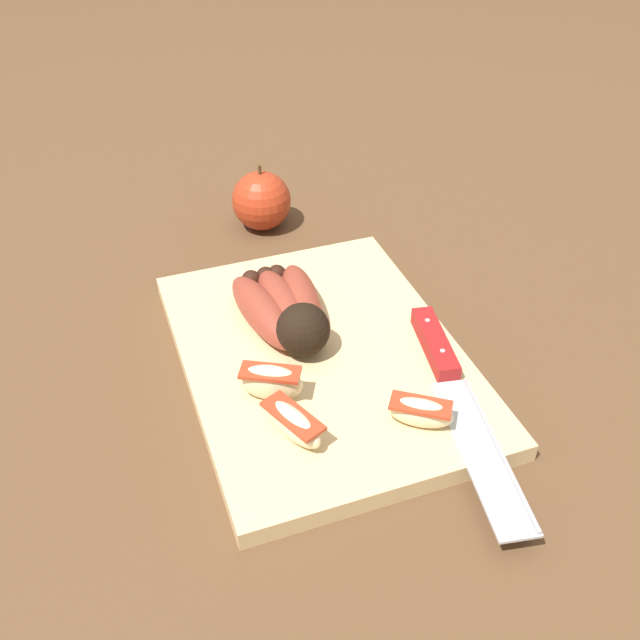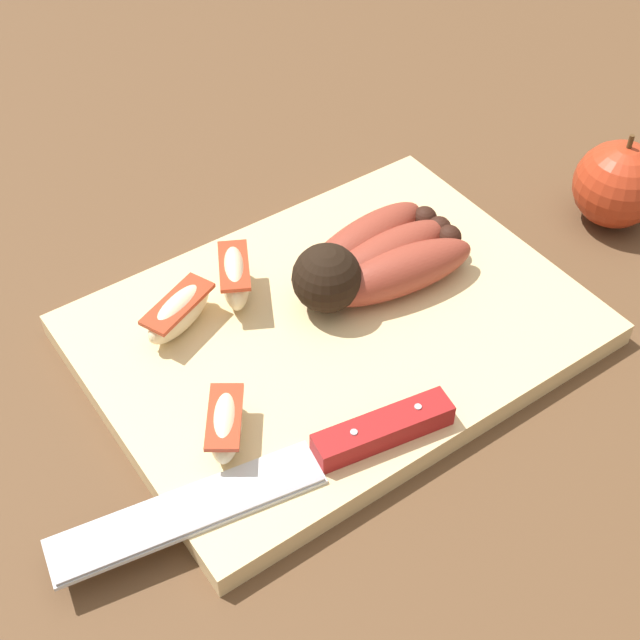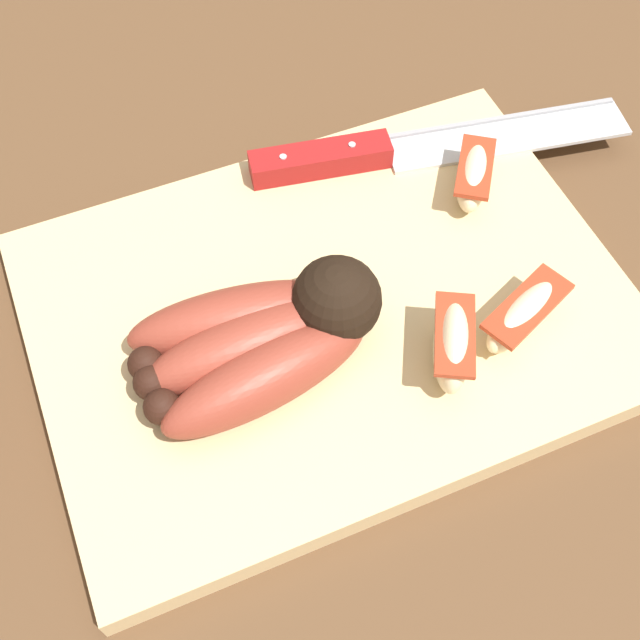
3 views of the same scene
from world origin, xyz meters
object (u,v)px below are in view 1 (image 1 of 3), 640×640
Objects in this scene: apple_wedge_near at (293,423)px; whole_apple at (261,201)px; chefs_knife at (450,377)px; apple_wedge_far at (271,382)px; banana_bunch at (287,310)px; apple_wedge_middle at (420,412)px.

whole_apple is (0.39, -0.08, 0.00)m from apple_wedge_near.
chefs_knife is 0.17m from apple_wedge_far.
whole_apple reaches higher than apple_wedge_near.
chefs_knife is 0.38m from whole_apple.
apple_wedge_middle is (-0.18, -0.07, -0.01)m from banana_bunch.
apple_wedge_middle is at bearing -176.29° from whole_apple.
apple_wedge_far is at bearing 4.88° from apple_wedge_near.
whole_apple is (0.38, 0.08, 0.01)m from chefs_knife.
apple_wedge_near is at bearing 95.07° from chefs_knife.
apple_wedge_far is (0.04, 0.17, 0.01)m from chefs_knife.
banana_bunch reaches higher than chefs_knife.
apple_wedge_middle is 0.14m from apple_wedge_far.
banana_bunch is 0.24m from whole_apple.
apple_wedge_near is at bearing 167.79° from whole_apple.
apple_wedge_far is at bearing 165.24° from whole_apple.
apple_wedge_near reaches higher than chefs_knife.
apple_wedge_far is 0.71× the size of whole_apple.
whole_apple reaches higher than chefs_knife.
whole_apple is (0.42, 0.03, 0.00)m from apple_wedge_middle.
whole_apple is at bearing -12.21° from apple_wedge_near.
banana_bunch is at bearing -15.95° from apple_wedge_near.
apple_wedge_near is (-0.01, 0.16, 0.01)m from chefs_knife.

